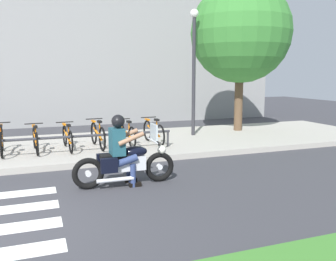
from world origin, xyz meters
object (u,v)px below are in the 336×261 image
at_px(bicycle_2, 1,140).
at_px(rider, 121,145).
at_px(bicycle_4, 67,138).
at_px(bicycle_7, 153,132).
at_px(bicycle_5, 98,135).
at_px(bicycle_3, 35,139).
at_px(bicycle_6, 126,134).
at_px(bike_rack, 53,139).
at_px(tree_near_rack, 241,33).
at_px(motorcycle, 125,163).
at_px(street_lamp, 194,62).

bearing_deg(bicycle_2, rider, -52.93).
distance_m(bicycle_4, bicycle_7, 2.47).
distance_m(bicycle_5, bicycle_7, 1.65).
bearing_deg(bicycle_3, bicycle_2, -179.92).
height_order(bicycle_6, bike_rack, bicycle_6).
distance_m(bicycle_3, tree_near_rack, 7.83).
height_order(rider, bicycle_7, rider).
bearing_deg(bicycle_3, bicycle_5, -0.03).
bearing_deg(rider, tree_near_rack, 40.22).
bearing_deg(motorcycle, bicycle_7, 63.04).
relative_size(bicycle_4, bicycle_7, 1.01).
relative_size(motorcycle, bicycle_2, 1.24).
xyz_separation_m(motorcycle, street_lamp, (3.37, 4.20, 2.14)).
bearing_deg(tree_near_rack, bicycle_2, -169.87).
height_order(rider, bicycle_3, rider).
relative_size(rider, bicycle_7, 0.86).
height_order(motorcycle, bike_rack, motorcycle).
height_order(bicycle_3, bicycle_6, bicycle_6).
bearing_deg(bicycle_7, bicycle_4, 179.98).
relative_size(bicycle_5, bicycle_6, 1.02).
relative_size(rider, bicycle_5, 0.84).
height_order(rider, street_lamp, street_lamp).
bearing_deg(bicycle_5, bicycle_3, 179.97).
distance_m(bicycle_5, street_lamp, 4.11).
xyz_separation_m(motorcycle, bicycle_3, (-1.67, 3.20, 0.03)).
distance_m(bicycle_3, bike_rack, 0.70).
distance_m(bicycle_4, bicycle_6, 1.65).
distance_m(rider, tree_near_rack, 7.66).
bearing_deg(bicycle_5, bicycle_2, -179.99).
height_order(motorcycle, bicycle_4, motorcycle).
xyz_separation_m(rider, bicycle_6, (0.88, 3.20, -0.32)).
xyz_separation_m(bicycle_2, bicycle_4, (1.65, 0.00, -0.02)).
distance_m(rider, bicycle_5, 3.21).
relative_size(rider, bicycle_6, 0.86).
xyz_separation_m(rider, bicycle_4, (-0.77, 3.20, -0.33)).
xyz_separation_m(bicycle_4, tree_near_rack, (6.20, 1.40, 3.16)).
relative_size(motorcycle, rider, 1.45).
bearing_deg(bike_rack, motorcycle, -64.60).
relative_size(motorcycle, bicycle_3, 1.29).
bearing_deg(bicycle_6, bicycle_5, -179.95).
distance_m(bicycle_3, bicycle_4, 0.82).
height_order(rider, tree_near_rack, tree_near_rack).
height_order(motorcycle, bicycle_7, motorcycle).
bearing_deg(bicycle_3, bike_rack, -53.39).
bearing_deg(motorcycle, bicycle_3, 117.54).
height_order(bicycle_2, bicycle_4, bicycle_2).
distance_m(bicycle_4, bike_rack, 0.70).
height_order(bicycle_5, street_lamp, street_lamp).
bearing_deg(bicycle_6, bicycle_3, 179.99).
bearing_deg(motorcycle, bike_rack, 115.40).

